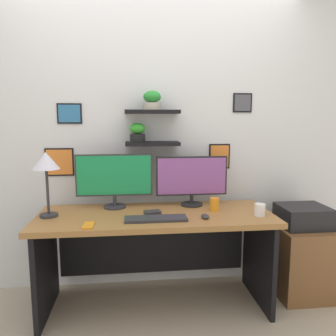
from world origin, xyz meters
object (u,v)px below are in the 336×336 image
desk_lamp (46,165)px  pen_cup (214,204)px  monitor_left (114,178)px  monitor_right (192,179)px  keyboard (156,219)px  coffee_mug (260,210)px  cell_phone (88,225)px  scissors_tray (152,212)px  desk (155,237)px  computer_mouse (205,216)px  drawer_cabinet (300,259)px  printer (303,216)px

desk_lamp → pen_cup: 1.29m
monitor_left → monitor_right: bearing=-0.0°
keyboard → coffee_mug: bearing=1.7°
cell_phone → scissors_tray: (0.44, 0.23, 0.01)m
keyboard → desk_lamp: size_ratio=0.93×
desk → pen_cup: pen_cup is taller
computer_mouse → coffee_mug: coffee_mug is taller
coffee_mug → drawer_cabinet: coffee_mug is taller
coffee_mug → cell_phone: bearing=-175.2°
desk → printer: 1.23m
coffee_mug → keyboard: bearing=-178.3°
computer_mouse → scissors_tray: size_ratio=0.75×
monitor_right → keyboard: size_ratio=1.33×
desk → cell_phone: (-0.47, -0.30, 0.21)m
desk_lamp → pen_cup: bearing=1.4°
monitor_right → drawer_cabinet: monitor_right is taller
coffee_mug → pen_cup: size_ratio=0.90×
pen_cup → drawer_cabinet: 0.91m
desk_lamp → scissors_tray: (0.76, -0.02, -0.37)m
monitor_right → scissors_tray: 0.46m
printer → computer_mouse: bearing=-164.8°
monitor_left → cell_phone: size_ratio=4.34×
keyboard → pen_cup: 0.52m
computer_mouse → pen_cup: (0.12, 0.20, 0.04)m
desk → coffee_mug: 0.82m
desk_lamp → drawer_cabinet: bearing=2.0°
computer_mouse → drawer_cabinet: computer_mouse is taller
monitor_right → keyboard: 0.54m
printer → desk_lamp: bearing=-178.0°
desk → desk_lamp: bearing=-176.6°
desk → scissors_tray: size_ratio=14.72×
printer → keyboard: bearing=-168.9°
keyboard → scissors_tray: 0.15m
desk → keyboard: bearing=-92.6°
monitor_left → coffee_mug: (1.08, -0.36, -0.20)m
desk_lamp → printer: (2.00, 0.07, -0.46)m
computer_mouse → drawer_cabinet: bearing=15.2°
desk → printer: bearing=1.1°
coffee_mug → drawer_cabinet: (0.46, 0.22, -0.50)m
monitor_right → coffee_mug: bearing=-38.6°
monitor_left → printer: bearing=-5.1°
desk → desk_lamp: desk_lamp is taller
monitor_left → coffee_mug: bearing=-18.3°
monitor_right → scissors_tray: monitor_right is taller
drawer_cabinet → printer: 0.38m
monitor_right → coffee_mug: (0.45, -0.36, -0.18)m
pen_cup → keyboard: bearing=-156.9°
scissors_tray → printer: 1.25m
desk → cell_phone: size_ratio=12.61×
cell_phone → drawer_cabinet: cell_phone is taller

